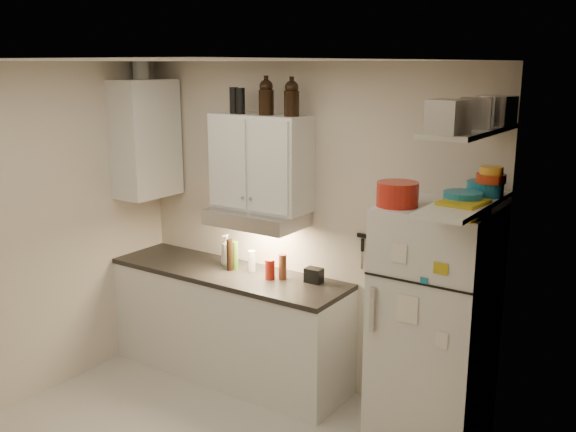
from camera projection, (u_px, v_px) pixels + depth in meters
The scene contains 35 objects.
ceiling at pixel (162, 59), 3.62m from camera, with size 3.20×3.00×0.02m, color white.
back_wall at pixel (305, 228), 5.14m from camera, with size 3.20×0.02×2.60m, color beige.
left_wall at pixel (15, 239), 4.80m from camera, with size 0.02×3.00×2.60m, color beige.
right_wall at pixel (419, 341), 3.05m from camera, with size 0.02×3.00×2.60m, color beige.
base_cabinet at pixel (229, 325), 5.39m from camera, with size 2.10×0.60×0.88m, color silver.
countertop at pixel (228, 273), 5.28m from camera, with size 2.10×0.62×0.04m, color black.
upper_cabinet at pixel (261, 162), 5.04m from camera, with size 0.80×0.33×0.75m, color silver.
side_cabinet at pixel (145, 139), 5.52m from camera, with size 0.33×0.55×1.00m, color silver.
range_hood at pixel (257, 218), 5.09m from camera, with size 0.76×0.46×0.12m, color silver.
fridge at pixel (434, 330), 4.28m from camera, with size 0.70×0.68×1.70m, color silver.
shelf_hi at pixel (470, 131), 3.75m from camera, with size 0.30×0.95×0.03m, color silver.
shelf_lo at pixel (465, 204), 3.85m from camera, with size 0.30×0.95×0.03m, color silver.
knife_strip at pixel (383, 239), 4.73m from camera, with size 0.42×0.02×0.03m, color black.
dutch_oven at pixel (398, 194), 4.06m from camera, with size 0.27×0.27×0.15m, color #AB1F14.
book_stack at pixel (463, 208), 3.79m from camera, with size 0.23×0.29×0.10m, color #B09916.
spice_jar at pixel (458, 201), 3.98m from camera, with size 0.06×0.06×0.11m, color silver.
stock_pot at pixel (496, 110), 3.90m from camera, with size 0.25×0.25×0.18m, color silver.
tin_a at pixel (475, 113), 3.70m from camera, with size 0.18×0.16×0.18m, color #AAAAAD.
tin_b at pixel (448, 117), 3.41m from camera, with size 0.18×0.18×0.18m, color #AAAAAD.
bowl_teal at pixel (485, 188), 4.01m from camera, with size 0.23×0.23×0.09m, color #1A7191.
bowl_orange at pixel (491, 178), 3.95m from camera, with size 0.18×0.18×0.05m, color #B83311.
bowl_yellow at pixel (491, 170), 3.94m from camera, with size 0.14×0.14×0.05m, color gold.
plates at pixel (463, 196), 3.85m from camera, with size 0.23×0.23×0.06m, color #1A7191.
growler_a at pixel (266, 97), 4.83m from camera, with size 0.12×0.12×0.27m, color black, non-canonical shape.
growler_b at pixel (292, 98), 4.72m from camera, with size 0.11×0.11×0.27m, color black, non-canonical shape.
thermos_a at pixel (240, 101), 4.94m from camera, with size 0.07×0.07×0.20m, color black.
thermos_b at pixel (234, 100), 4.99m from camera, with size 0.07×0.07×0.20m, color black.
side_jar at pixel (141, 68), 5.46m from camera, with size 0.14×0.14×0.18m, color silver.
soap_bottle at pixel (227, 248), 5.39m from camera, with size 0.11×0.12×0.30m, color silver.
pepper_mill at pixel (283, 267), 5.05m from camera, with size 0.06×0.06×0.20m, color brown.
oil_bottle at pixel (235, 255), 5.29m from camera, with size 0.05×0.05×0.24m, color #3D6B1A.
vinegar_bottle at pixel (230, 255), 5.26m from camera, with size 0.05×0.05×0.26m, color black.
clear_bottle at pixel (252, 261), 5.24m from camera, with size 0.06×0.06×0.18m, color silver.
red_jar at pixel (270, 269), 5.06m from camera, with size 0.08×0.08×0.16m, color #AB1F14.
caddy at pixel (314, 275), 4.99m from camera, with size 0.13×0.09×0.11m, color black.
Camera 1 is at (2.67, -2.69, 2.59)m, focal length 40.00 mm.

